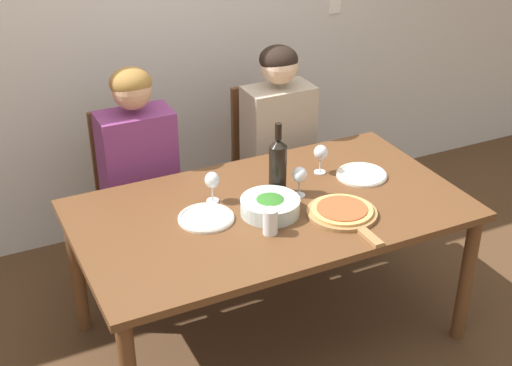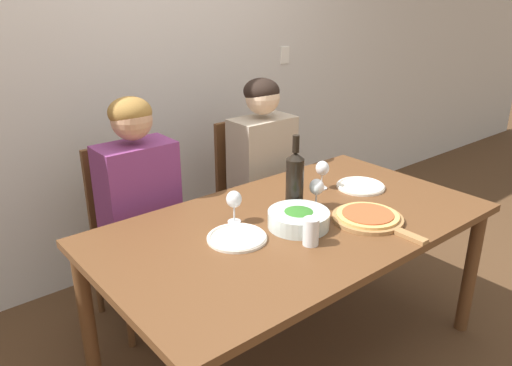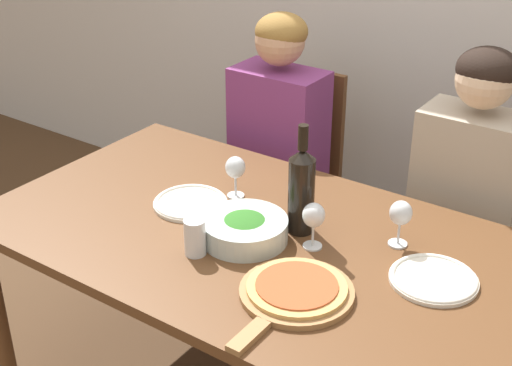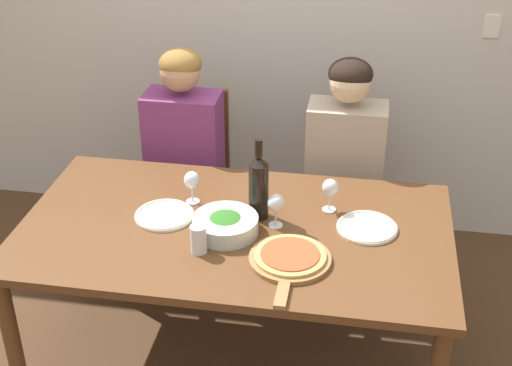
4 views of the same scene
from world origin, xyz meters
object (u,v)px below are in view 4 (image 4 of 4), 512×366
Objects in this scene: person_woman at (183,143)px; wine_glass_centre at (276,204)px; dinner_plate_left at (164,215)px; broccoli_bowl at (225,225)px; dinner_plate_right at (367,227)px; wine_glass_left at (192,181)px; water_tumbler at (199,239)px; wine_glass_right at (330,189)px; pizza_on_board at (290,259)px; chair_right at (343,185)px; wine_bottle at (259,186)px; chair_left at (191,172)px; person_man at (345,155)px.

wine_glass_centre is (0.57, -0.67, 0.09)m from person_woman.
person_woman reaches higher than dinner_plate_left.
wine_glass_centre is at bearing -49.44° from person_woman.
broccoli_bowl is 1.07× the size of dinner_plate_right.
wine_glass_left reaches higher than water_tumbler.
wine_glass_right is 0.26m from wine_glass_centre.
pizza_on_board is at bearing -1.73° from water_tumbler.
chair_right reaches higher than pizza_on_board.
person_woman is 0.89m from wine_glass_centre.
wine_glass_left is 0.38m from water_tumbler.
broccoli_bowl is at bearing -127.60° from wine_bottle.
chair_left is 1.23m from dinner_plate_right.
broccoli_bowl is at bearing -48.15° from wine_glass_left.
person_woman reaches higher than wine_glass_right.
water_tumbler is at bearing -139.28° from wine_glass_centre.
wine_bottle is (0.49, -0.61, 0.14)m from person_woman.
dinner_plate_left is 0.71m from wine_glass_right.
wine_glass_left reaches higher than dinner_plate_right.
water_tumbler reaches higher than dinner_plate_right.
dinner_plate_left is at bearing -81.93° from person_woman.
pizza_on_board is (-0.16, -0.91, 0.00)m from person_man.
wine_glass_right is (-0.17, 0.12, 0.10)m from dinner_plate_right.
wine_bottle reaches higher than pizza_on_board.
chair_right is at bearing 62.98° from broccoli_bowl.
dinner_plate_left is 0.19m from wine_glass_left.
wine_glass_left is (-0.76, 0.09, 0.10)m from dinner_plate_right.
person_woman and person_man have the same top height.
dinner_plate_right is 0.70m from water_tumbler.
wine_glass_left is at bearing -70.96° from person_woman.
wine_bottle is 1.44× the size of dinner_plate_left.
person_man is 0.70m from wine_bottle.
dinner_plate_left and dinner_plate_right have the same top height.
water_tumbler reaches higher than dinner_plate_left.
wine_bottle is at bearing 119.41° from pizza_on_board.
pizza_on_board reaches higher than dinner_plate_left.
person_woman is at bearing -90.00° from chair_left.
pizza_on_board is at bearing -38.08° from wine_glass_left.
person_woman is 8.14× the size of wine_glass_right.
person_man is 1.04m from water_tumbler.
wine_bottle is 0.79× the size of pizza_on_board.
person_woman reaches higher than wine_bottle.
wine_glass_right is (0.12, 0.41, 0.09)m from pizza_on_board.
dinner_plate_right is at bearing -36.37° from wine_glass_right.
chair_right reaches higher than water_tumbler.
wine_glass_left is (0.09, 0.14, 0.10)m from dinner_plate_left.
person_woman is at bearing 130.56° from wine_glass_centre.
dinner_plate_left is 2.17× the size of water_tumbler.
wine_glass_centre is at bearing 23.25° from broccoli_bowl.
broccoli_bowl is at bearing -117.02° from chair_right.
wine_glass_left is 1.00× the size of wine_glass_right.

